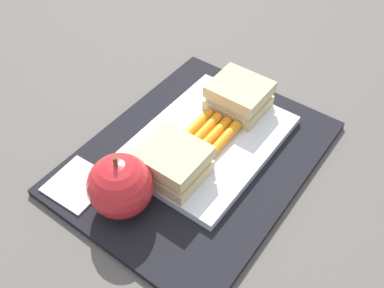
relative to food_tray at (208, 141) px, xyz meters
name	(u,v)px	position (x,y,z in m)	size (l,w,h in m)	color
ground_plane	(197,159)	(0.03, 0.00, -0.02)	(2.40, 2.40, 0.00)	#56514C
lunchbag_mat	(197,157)	(0.03, 0.00, -0.01)	(0.36, 0.28, 0.01)	black
food_tray	(208,141)	(0.00, 0.00, 0.00)	(0.23, 0.17, 0.01)	white
sandwich_half_left	(239,96)	(-0.08, 0.00, 0.03)	(0.07, 0.08, 0.04)	#DBC189
sandwich_half_right	(173,162)	(0.08, 0.00, 0.03)	(0.07, 0.08, 0.04)	#DBC189
carrot_sticks_bundle	(208,134)	(0.00, 0.00, 0.01)	(0.08, 0.06, 0.02)	orange
apple	(120,186)	(0.15, -0.02, 0.03)	(0.08, 0.08, 0.09)	red
paper_napkin	(78,184)	(0.16, -0.09, 0.00)	(0.07, 0.07, 0.00)	white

